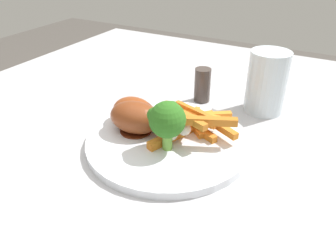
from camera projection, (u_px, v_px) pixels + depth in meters
The scene contains 9 objects.
dining_table at pixel (122, 207), 0.51m from camera, with size 1.19×0.88×0.71m.
dinner_plate at pixel (168, 141), 0.49m from camera, with size 0.24×0.24×0.01m, color silver.
broccoli_floret_front at pixel (167, 119), 0.44m from camera, with size 0.05×0.05×0.07m.
carrot_fries_pile at pixel (192, 121), 0.50m from camera, with size 0.14×0.13×0.04m.
chicken_drumstick_near at pixel (138, 114), 0.51m from camera, with size 0.08×0.13×0.04m.
chicken_drumstick_far at pixel (137, 118), 0.49m from camera, with size 0.06×0.13×0.05m.
chicken_drumstick_extra at pixel (135, 113), 0.51m from camera, with size 0.07×0.13×0.04m.
water_glass at pixel (267, 82), 0.56m from camera, with size 0.07×0.07×0.11m, color silver.
pepper_shaker at pixel (202, 85), 0.61m from camera, with size 0.03×0.03×0.06m, color #423833.
Camera 1 is at (0.29, 0.24, 0.98)m, focal length 35.01 mm.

